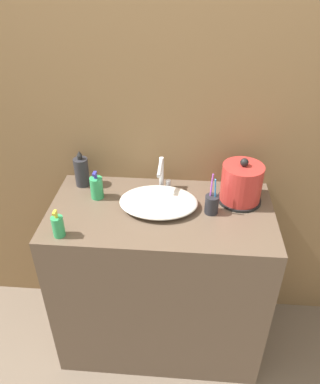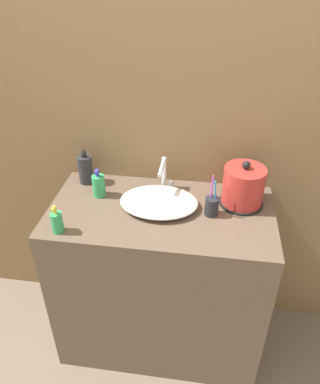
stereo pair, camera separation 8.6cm
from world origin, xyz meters
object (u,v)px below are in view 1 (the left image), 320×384
mouthwash_bottle (58,226)px  lotion_bottle (97,187)px  faucet (162,173)px  electric_kettle (241,185)px  shampoo_bottle (82,171)px  toothbrush_cup (212,204)px

mouthwash_bottle → lotion_bottle: bearing=71.6°
faucet → electric_kettle: bearing=-9.4°
shampoo_bottle → mouthwash_bottle: (0.00, -0.40, -0.03)m
lotion_bottle → faucet: bearing=16.5°
toothbrush_cup → lotion_bottle: size_ratio=1.36×
lotion_bottle → toothbrush_cup: bearing=-8.2°
toothbrush_cup → mouthwash_bottle: size_ratio=1.50×
faucet → electric_kettle: 0.38m
toothbrush_cup → lotion_bottle: 0.54m
faucet → shampoo_bottle: bearing=177.4°
toothbrush_cup → mouthwash_bottle: 0.67m
electric_kettle → mouthwash_bottle: 0.83m
lotion_bottle → electric_kettle: bearing=2.4°
faucet → lotion_bottle: bearing=-163.5°
toothbrush_cup → shampoo_bottle: 0.66m
electric_kettle → shampoo_bottle: size_ratio=1.19×
faucet → toothbrush_cup: (0.23, -0.17, -0.05)m
faucet → lotion_bottle: faucet is taller
faucet → lotion_bottle: 0.32m
toothbrush_cup → shampoo_bottle: toothbrush_cup is taller
electric_kettle → shampoo_bottle: 0.77m
faucet → shampoo_bottle: 0.40m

